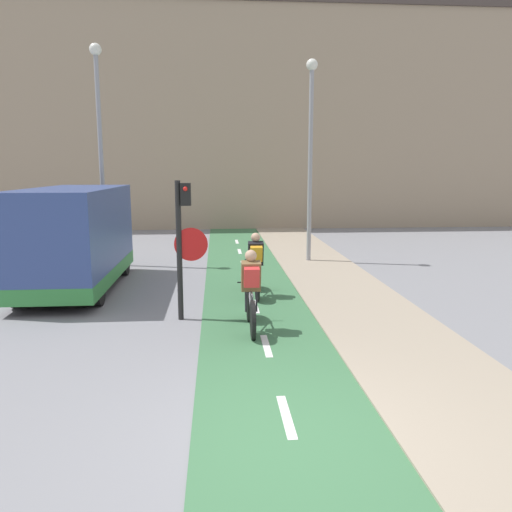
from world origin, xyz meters
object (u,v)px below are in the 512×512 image
traffic_light_pole (183,234)px  cyclist_near (251,293)px  van (76,240)px  street_lamp_sidewalk (311,140)px  cyclist_far (256,267)px  street_lamp_far (100,133)px

traffic_light_pole → cyclist_near: 1.84m
cyclist_near → van: van is taller
street_lamp_sidewalk → van: (-6.57, -3.32, -2.68)m
traffic_light_pole → van: 4.07m
cyclist_far → street_lamp_sidewalk: bearing=64.4°
traffic_light_pole → cyclist_far: 2.59m
street_lamp_sidewalk → cyclist_far: bearing=-115.6°
street_lamp_sidewalk → van: size_ratio=1.27×
street_lamp_far → cyclist_far: (4.45, -4.33, -3.39)m
street_lamp_sidewalk → van: street_lamp_sidewalk is taller
street_lamp_far → cyclist_near: street_lamp_far is taller
street_lamp_far → cyclist_far: size_ratio=3.79×
van → street_lamp_far: bearing=89.8°
street_lamp_sidewalk → street_lamp_far: bearing=-179.5°
cyclist_far → van: 4.62m
traffic_light_pole → cyclist_near: bearing=-32.5°
cyclist_near → street_lamp_far: bearing=121.0°
street_lamp_sidewalk → cyclist_near: (-2.39, -6.97, -3.21)m
street_lamp_far → van: bearing=-90.2°
traffic_light_pole → cyclist_near: (1.29, -0.82, -1.03)m
traffic_light_pole → cyclist_far: size_ratio=1.58×
street_lamp_far → street_lamp_sidewalk: (6.55, 0.05, -0.17)m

